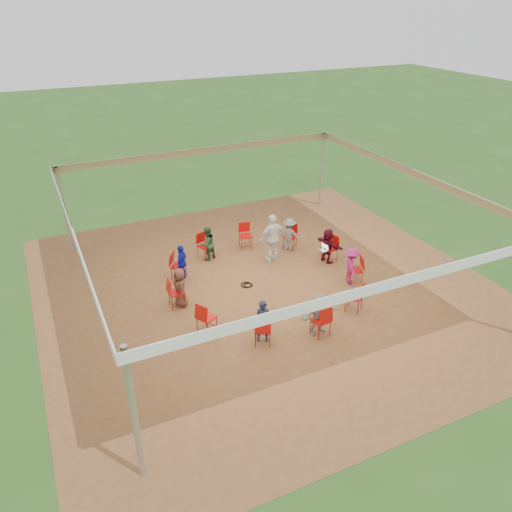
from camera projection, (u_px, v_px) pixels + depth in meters
name	position (u px, v px, depth m)	size (l,w,h in m)	color
ground	(266.00, 287.00, 15.14)	(80.00, 80.00, 0.00)	#234A17
dirt_patch	(266.00, 287.00, 15.14)	(13.00, 13.00, 0.00)	brown
tent	(266.00, 215.00, 14.03)	(10.33, 10.33, 3.00)	#B2B2B7
chair_0	(330.00, 249.00, 16.43)	(0.42, 0.44, 0.90)	#B00D07
chair_1	(290.00, 237.00, 17.22)	(0.42, 0.44, 0.90)	#B00D07
chair_2	(246.00, 236.00, 17.28)	(0.42, 0.44, 0.90)	#B00D07
chair_3	(205.00, 246.00, 16.59)	(0.42, 0.44, 0.90)	#B00D07
chair_4	(178.00, 266.00, 15.38)	(0.42, 0.44, 0.90)	#B00D07
chair_5	(176.00, 293.00, 14.02)	(0.42, 0.44, 0.90)	#B00D07
chair_6	(207.00, 317.00, 12.95)	(0.42, 0.44, 0.90)	#B00D07
chair_7	(263.00, 329.00, 12.51)	(0.42, 0.44, 0.90)	#B00D07
chair_8	(321.00, 320.00, 12.84)	(0.42, 0.44, 0.90)	#B00D07
chair_9	(354.00, 297.00, 13.83)	(0.42, 0.44, 0.90)	#B00D07
chair_10	(355.00, 270.00, 15.17)	(0.42, 0.44, 0.90)	#B00D07
person_seated_0	(328.00, 246.00, 16.30)	(1.08, 0.40, 1.17)	#430815
person_seated_1	(289.00, 235.00, 17.05)	(0.75, 0.37, 1.17)	slate
person_seated_2	(207.00, 243.00, 16.45)	(0.57, 0.33, 1.17)	#23492D
person_seated_3	(182.00, 262.00, 15.29)	(0.68, 0.35, 1.17)	#1118A8
person_seated_4	(180.00, 288.00, 14.00)	(0.57, 0.32, 1.17)	#512D21
person_seated_5	(263.00, 321.00, 12.55)	(0.43, 0.28, 1.17)	#181D38
person_seated_6	(318.00, 313.00, 12.87)	(1.08, 0.40, 1.17)	#AAA398
person_seated_7	(352.00, 266.00, 15.09)	(0.75, 0.37, 1.17)	#921764
standing_person	(273.00, 238.00, 16.26)	(0.97, 0.49, 1.65)	silver
cable_coil	(247.00, 285.00, 15.21)	(0.42, 0.42, 0.03)	black
laptop	(324.00, 248.00, 16.22)	(0.30, 0.35, 0.21)	#B7B7BC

